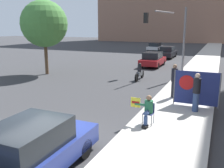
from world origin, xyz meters
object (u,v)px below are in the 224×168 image
traffic_light_pole (168,30)px  car_on_road_nearest (153,59)px  jogger_on_sidewalk (196,92)px  protest_banner (196,88)px  seated_protester (148,109)px  car_on_road_midblock (168,52)px  street_tree_near_curb (44,24)px  parked_car_curbside (31,150)px  car_on_road_distant (155,47)px  pedestrian_behind (174,80)px  motorcycle_on_road (139,73)px

traffic_light_pole → car_on_road_nearest: size_ratio=1.24×
jogger_on_sidewalk → protest_banner: bearing=-60.8°
seated_protester → protest_banner: (1.51, 3.20, 0.28)m
car_on_road_midblock → street_tree_near_curb: street_tree_near_curb is taller
seated_protester → parked_car_curbside: (-1.98, -4.43, -0.05)m
jogger_on_sidewalk → parked_car_curbside: bearing=84.5°
traffic_light_pole → car_on_road_distant: (-6.43, 21.90, -3.08)m
pedestrian_behind → traffic_light_pole: traffic_light_pole is taller
pedestrian_behind → motorcycle_on_road: size_ratio=0.89×
parked_car_curbside → traffic_light_pole: bearing=88.3°
parked_car_curbside → jogger_on_sidewalk: bearing=62.5°
seated_protester → street_tree_near_curb: (-11.21, 8.03, 3.42)m
jogger_on_sidewalk → motorcycle_on_road: 8.06m
car_on_road_nearest → jogger_on_sidewalk: bearing=-67.6°
street_tree_near_curb → pedestrian_behind: bearing=-17.4°
car_on_road_distant → motorcycle_on_road: car_on_road_distant is taller
pedestrian_behind → car_on_road_midblock: size_ratio=0.39×
jogger_on_sidewalk → traffic_light_pole: 9.46m
pedestrian_behind → car_on_road_distant: pedestrian_behind is taller
seated_protester → car_on_road_nearest: (-3.90, 15.78, -0.07)m
jogger_on_sidewalk → motorcycle_on_road: bearing=-31.7°
motorcycle_on_road → car_on_road_midblock: bearing=93.2°
car_on_road_midblock → street_tree_near_curb: size_ratio=0.76×
car_on_road_midblock → street_tree_near_curb: 17.60m
car_on_road_midblock → car_on_road_distant: 10.00m
pedestrian_behind → car_on_road_midblock: 19.72m
motorcycle_on_road → car_on_road_distant: bearing=101.3°
parked_car_curbside → street_tree_near_curb: bearing=126.5°
seated_protester → traffic_light_pole: 11.47m
seated_protester → car_on_road_distant: bearing=90.5°
protest_banner → car_on_road_distant: bearing=107.7°
car_on_road_nearest → motorcycle_on_road: (0.75, -6.85, -0.18)m
parked_car_curbside → motorcycle_on_road: 13.41m
protest_banner → traffic_light_pole: bearing=111.2°
parked_car_curbside → motorcycle_on_road: parked_car_curbside is taller
jogger_on_sidewalk → parked_car_curbside: size_ratio=0.42×
seated_protester → jogger_on_sidewalk: size_ratio=0.67×
motorcycle_on_road → street_tree_near_curb: 8.90m
pedestrian_behind → parked_car_curbside: pedestrian_behind is taller
traffic_light_pole → parked_car_curbside: traffic_light_pole is taller
protest_banner → car_on_road_midblock: bearing=105.0°
traffic_light_pole → motorcycle_on_road: bearing=-128.8°
jogger_on_sidewalk → car_on_road_distant: (-9.55, 30.43, -0.40)m
pedestrian_behind → car_on_road_midblock: pedestrian_behind is taller
protest_banner → motorcycle_on_road: protest_banner is taller
seated_protester → jogger_on_sidewalk: jogger_on_sidewalk is taller
car_on_road_nearest → seated_protester: bearing=-76.1°
traffic_light_pole → parked_car_curbside: bearing=-91.7°
pedestrian_behind → car_on_road_midblock: (-4.23, 19.26, -0.37)m
car_on_road_nearest → street_tree_near_curb: size_ratio=0.69×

